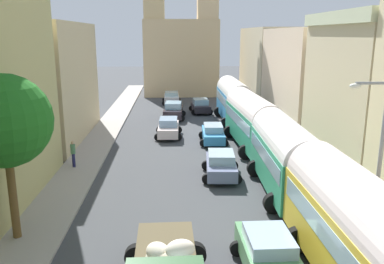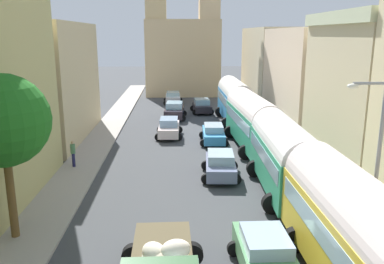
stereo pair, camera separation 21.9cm
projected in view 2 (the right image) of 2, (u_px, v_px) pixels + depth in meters
ground_plane at (190, 139)px, 32.58m from camera, size 154.00×154.00×0.00m
sidewalk_left at (100, 140)px, 32.25m from camera, size 2.50×70.00×0.14m
sidewalk_right at (277, 138)px, 32.87m from camera, size 2.50×70.00×0.14m
building_left_2 at (57, 82)px, 32.05m from camera, size 4.29×12.94×9.28m
building_right_2 at (368, 91)px, 25.03m from camera, size 5.40×9.84×9.71m
building_right_3 at (301, 77)px, 37.19m from camera, size 4.16×13.27×8.91m
building_right_4 at (268, 65)px, 50.72m from camera, size 4.36×14.13×9.17m
distant_church at (183, 48)px, 55.50m from camera, size 10.19×6.86×19.24m
parked_bus_0 at (363, 237)px, 12.35m from camera, size 3.28×9.76×4.06m
parked_bus_1 at (285, 154)px, 21.09m from camera, size 3.37×8.24×3.99m
parked_bus_2 at (252, 118)px, 29.81m from camera, size 3.42×9.58×4.03m
parked_bus_3 at (235, 99)px, 38.53m from camera, size 3.20×8.70×4.13m
car_0 at (169, 128)px, 33.28m from camera, size 2.32×4.11×1.58m
car_1 at (175, 110)px, 40.45m from camera, size 2.58×4.35×1.70m
car_2 at (173, 98)px, 49.23m from camera, size 2.37×3.88×1.48m
car_3 at (265, 254)px, 14.14m from camera, size 2.37×3.94×1.54m
car_4 at (220, 165)px, 23.86m from camera, size 2.48×4.01×1.52m
car_5 at (213, 134)px, 31.47m from camera, size 2.30×4.16×1.46m
car_6 at (202, 106)px, 43.50m from camera, size 2.48×3.98×1.54m
pedestrian_0 at (73, 153)px, 25.24m from camera, size 0.42×0.42×1.84m
streetlamp_near at (374, 154)px, 15.03m from camera, size 1.54×0.28×6.73m
roadside_tree_1 at (3, 121)px, 15.52m from camera, size 3.70×3.70×6.94m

